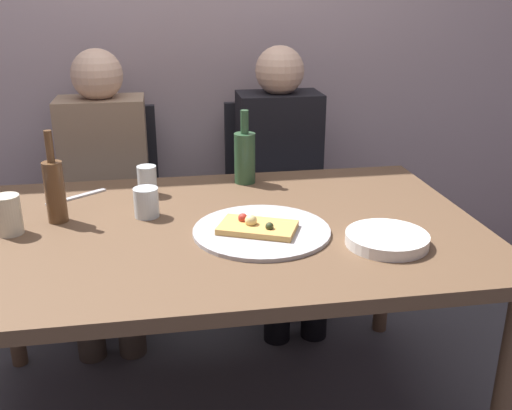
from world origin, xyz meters
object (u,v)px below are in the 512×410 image
at_px(table_knife, 77,197).
at_px(tumbler_far, 8,215).
at_px(wine_glass, 146,202).
at_px(guest_in_sweater, 105,181).
at_px(pizza_slice_last, 257,227).
at_px(plate_stack, 387,239).
at_px(pizza_tray, 262,231).
at_px(dining_table, 215,246).
at_px(chair_left, 110,197).
at_px(chair_right, 275,188).
at_px(tumbler_near, 147,180).
at_px(beer_bottle, 245,156).
at_px(guest_in_beanie, 283,172).
at_px(wine_bottle, 55,189).

bearing_deg(table_knife, tumbler_far, -154.48).
relative_size(wine_glass, guest_in_sweater, 0.08).
distance_m(pizza_slice_last, plate_stack, 0.37).
bearing_deg(wine_glass, pizza_tray, -29.49).
relative_size(dining_table, pizza_slice_last, 6.36).
height_order(wine_glass, chair_left, chair_left).
distance_m(tumbler_far, chair_right, 1.32).
bearing_deg(chair_left, tumbler_near, 107.67).
height_order(wine_glass, plate_stack, wine_glass).
xyz_separation_m(dining_table, wine_glass, (-0.20, 0.11, 0.11)).
xyz_separation_m(table_knife, chair_left, (0.06, 0.58, -0.21)).
bearing_deg(tumbler_near, dining_table, -57.88).
relative_size(beer_bottle, wine_glass, 2.88).
relative_size(pizza_tray, table_knife, 1.84).
bearing_deg(chair_right, table_knife, 35.51).
relative_size(beer_bottle, guest_in_beanie, 0.23).
xyz_separation_m(beer_bottle, wine_glass, (-0.35, -0.28, -0.05)).
xyz_separation_m(pizza_slice_last, tumbler_near, (-0.32, 0.40, 0.03)).
bearing_deg(beer_bottle, table_knife, -173.14).
distance_m(wine_bottle, guest_in_sweater, 0.67).
relative_size(beer_bottle, table_knife, 1.22).
xyz_separation_m(plate_stack, guest_in_sweater, (-0.85, 0.97, -0.10)).
height_order(tumbler_far, wine_glass, tumbler_far).
bearing_deg(dining_table, tumbler_near, 122.12).
bearing_deg(guest_in_sweater, dining_table, 117.19).
height_order(wine_bottle, chair_left, wine_bottle).
xyz_separation_m(tumbler_far, table_knife, (0.15, 0.29, -0.06)).
xyz_separation_m(pizza_tray, beer_bottle, (0.02, 0.47, 0.09)).
xyz_separation_m(wine_bottle, chair_right, (0.84, 0.79, -0.31)).
height_order(pizza_slice_last, guest_in_beanie, guest_in_beanie).
xyz_separation_m(beer_bottle, table_knife, (-0.59, -0.07, -0.10)).
height_order(pizza_slice_last, table_knife, pizza_slice_last).
relative_size(pizza_tray, plate_stack, 1.74).
height_order(pizza_tray, chair_left, chair_left).
xyz_separation_m(pizza_slice_last, beer_bottle, (0.04, 0.48, 0.08)).
height_order(dining_table, chair_right, chair_right).
bearing_deg(pizza_tray, table_knife, 144.97).
bearing_deg(dining_table, tumbler_far, 176.35).
xyz_separation_m(chair_right, guest_in_sweater, (-0.76, -0.15, 0.13)).
bearing_deg(wine_glass, table_knife, 138.37).
height_order(pizza_tray, chair_right, chair_right).
bearing_deg(chair_left, table_knife, 84.57).
xyz_separation_m(wine_glass, guest_in_beanie, (0.57, 0.64, -0.13)).
height_order(chair_left, guest_in_beanie, guest_in_beanie).
height_order(pizza_slice_last, wine_glass, wine_glass).
relative_size(beer_bottle, plate_stack, 1.16).
relative_size(wine_glass, guest_in_beanie, 0.08).
bearing_deg(table_knife, guest_in_beanie, -8.59).
bearing_deg(wine_bottle, beer_bottle, 24.31).
bearing_deg(pizza_slice_last, guest_in_beanie, 73.07).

